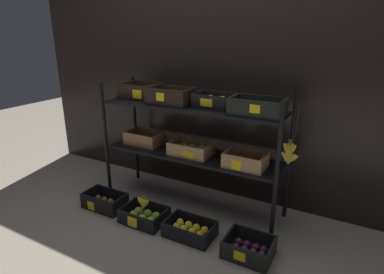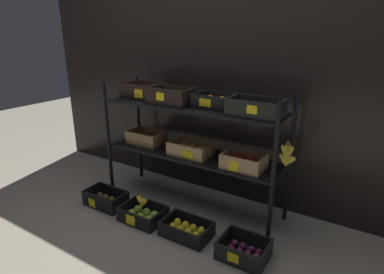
# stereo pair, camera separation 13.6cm
# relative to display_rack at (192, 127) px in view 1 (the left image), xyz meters

# --- Properties ---
(ground_plane) EXTENTS (10.00, 10.00, 0.00)m
(ground_plane) POSITION_rel_display_rack_xyz_m (-0.00, 0.01, -0.72)
(ground_plane) COLOR gray
(storefront_wall) EXTENTS (3.91, 0.12, 1.84)m
(storefront_wall) POSITION_rel_display_rack_xyz_m (-0.00, 0.41, 0.20)
(storefront_wall) COLOR black
(storefront_wall) RESTS_ON ground_plane
(display_rack) EXTENTS (1.64, 0.45, 1.04)m
(display_rack) POSITION_rel_display_rack_xyz_m (0.00, 0.00, 0.00)
(display_rack) COLOR black
(display_rack) RESTS_ON ground_plane
(crate_ground_kiwi) EXTENTS (0.36, 0.22, 0.14)m
(crate_ground_kiwi) POSITION_rel_display_rack_xyz_m (-0.64, -0.40, -0.67)
(crate_ground_kiwi) COLOR black
(crate_ground_kiwi) RESTS_ON ground_plane
(crate_ground_apple_green) EXTENTS (0.35, 0.26, 0.12)m
(crate_ground_apple_green) POSITION_rel_display_rack_xyz_m (-0.21, -0.40, -0.67)
(crate_ground_apple_green) COLOR black
(crate_ground_apple_green) RESTS_ON ground_plane
(crate_ground_lemon) EXTENTS (0.37, 0.24, 0.11)m
(crate_ground_lemon) POSITION_rel_display_rack_xyz_m (0.20, -0.39, -0.67)
(crate_ground_lemon) COLOR black
(crate_ground_lemon) RESTS_ON ground_plane
(crate_ground_plum) EXTENTS (0.32, 0.26, 0.13)m
(crate_ground_plum) POSITION_rel_display_rack_xyz_m (0.65, -0.39, -0.67)
(crate_ground_plum) COLOR black
(crate_ground_plum) RESTS_ON ground_plane
(banana_bunch_loose) EXTENTS (0.13, 0.05, 0.12)m
(banana_bunch_loose) POSITION_rel_display_rack_xyz_m (-0.21, -0.41, -0.55)
(banana_bunch_loose) COLOR brown
(banana_bunch_loose) RESTS_ON crate_ground_apple_green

